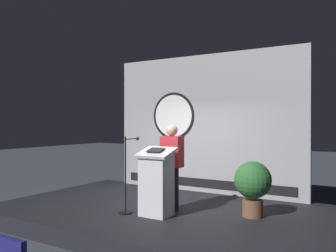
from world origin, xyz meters
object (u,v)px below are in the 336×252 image
(potted_plant, at_px, (253,183))
(speaker_person, at_px, (172,167))
(podium, at_px, (156,183))
(microphone_stand, at_px, (127,186))

(potted_plant, bearing_deg, speaker_person, -166.26)
(speaker_person, xyz_separation_m, potted_plant, (1.45, 0.35, -0.24))
(podium, distance_m, microphone_stand, 0.59)
(podium, xyz_separation_m, potted_plant, (1.48, 0.83, -0.00))
(podium, xyz_separation_m, microphone_stand, (-0.58, -0.10, -0.10))
(microphone_stand, distance_m, potted_plant, 2.26)
(microphone_stand, height_order, potted_plant, microphone_stand)
(podium, height_order, speaker_person, speaker_person)
(speaker_person, distance_m, microphone_stand, 0.91)
(microphone_stand, bearing_deg, potted_plant, 24.33)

